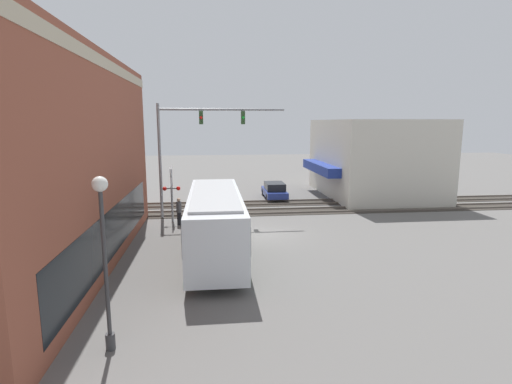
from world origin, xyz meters
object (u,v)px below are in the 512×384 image
streetlamp (104,249)px  parked_car_blue (274,191)px  crossing_signal (172,189)px  city_bus (215,221)px  pedestrian_at_crossing (179,211)px

streetlamp → parked_car_blue: 24.85m
crossing_signal → city_bus: bearing=-158.9°
crossing_signal → parked_car_blue: bearing=-46.9°
crossing_signal → pedestrian_at_crossing: bearing=-150.0°
crossing_signal → pedestrian_at_crossing: (-0.90, -0.52, -1.37)m
pedestrian_at_crossing → streetlamp: bearing=176.4°
crossing_signal → parked_car_blue: crossing_signal is taller
pedestrian_at_crossing → crossing_signal: bearing=30.0°
streetlamp → parked_car_blue: size_ratio=1.20×
city_bus → streetlamp: size_ratio=2.01×
city_bus → streetlamp: bearing=158.6°
streetlamp → crossing_signal: bearing=-1.5°
parked_car_blue → pedestrian_at_crossing: 11.53m
city_bus → streetlamp: 8.92m
city_bus → streetlamp: (-8.22, 3.22, 1.29)m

